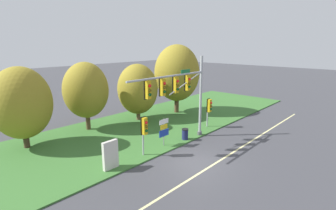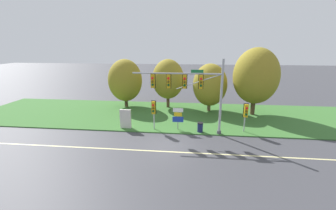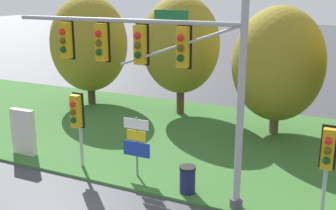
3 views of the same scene
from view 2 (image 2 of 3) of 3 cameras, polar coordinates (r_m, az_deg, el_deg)
ground_plane at (r=19.23m, az=-0.20°, el=-10.14°), size 160.00×160.00×0.00m
lane_stripe at (r=18.16m, az=-0.62°, el=-11.73°), size 36.00×0.16×0.01m
grass_verge at (r=26.87m, az=1.75°, el=-2.55°), size 48.00×11.50×0.10m
traffic_signal_mast at (r=20.42m, az=5.77°, el=4.65°), size 8.27×0.49×6.93m
pedestrian_signal_near_kerb at (r=21.66m, az=-3.69°, el=-1.07°), size 0.46×0.55×2.90m
pedestrian_signal_further_along at (r=22.24m, az=19.17°, el=-1.74°), size 0.46×0.55×2.79m
route_sign_post at (r=21.89m, az=2.54°, el=-2.90°), size 1.07×0.08×2.21m
tree_nearest_road at (r=30.14m, az=-10.82°, el=6.16°), size 4.42×4.42×6.31m
tree_left_of_mast at (r=29.31m, az=0.01°, el=6.57°), size 4.11×4.11×6.32m
tree_behind_signpost at (r=28.21m, az=10.60°, el=5.03°), size 4.18×4.18×5.90m
tree_mid_verge at (r=27.87m, az=21.42°, el=6.86°), size 5.15×5.15×7.83m
info_kiosk at (r=22.79m, az=-10.73°, el=-3.47°), size 1.10×0.24×1.90m
trash_bin at (r=21.76m, az=8.16°, el=-5.58°), size 0.56×0.56×0.93m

